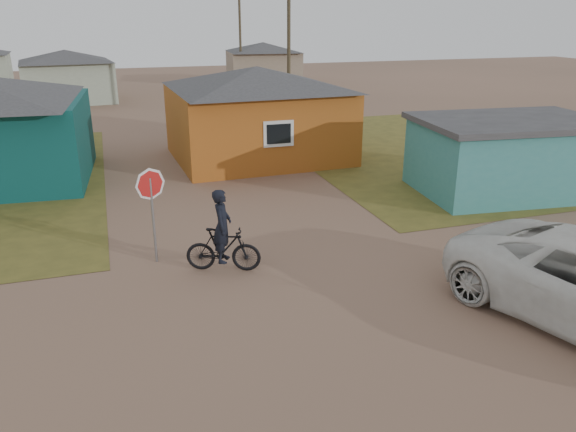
% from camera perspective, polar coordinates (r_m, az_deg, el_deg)
% --- Properties ---
extents(ground, '(120.00, 120.00, 0.00)m').
position_cam_1_polar(ground, '(11.64, 3.23, -11.02)').
color(ground, '#85614D').
extents(grass_ne, '(20.00, 18.00, 0.00)m').
position_cam_1_polar(grass_ne, '(29.07, 20.18, 6.84)').
color(grass_ne, brown).
rests_on(grass_ne, ground).
extents(house_yellow, '(7.72, 6.76, 3.90)m').
position_cam_1_polar(house_yellow, '(24.41, -3.09, 10.52)').
color(house_yellow, '#A9561A').
rests_on(house_yellow, ground).
extents(shed_turquoise, '(6.71, 4.93, 2.60)m').
position_cam_1_polar(shed_turquoise, '(21.09, 21.46, 5.75)').
color(shed_turquoise, teal).
rests_on(shed_turquoise, ground).
extents(house_pale_west, '(7.04, 6.15, 3.60)m').
position_cam_1_polar(house_pale_west, '(43.54, -21.51, 13.15)').
color(house_pale_west, '#99A58E').
rests_on(house_pale_west, ground).
extents(house_beige_east, '(6.95, 6.05, 3.60)m').
position_cam_1_polar(house_beige_east, '(51.31, -2.52, 15.29)').
color(house_beige_east, gray).
rests_on(house_beige_east, ground).
extents(utility_pole_near, '(1.40, 0.20, 8.00)m').
position_cam_1_polar(utility_pole_near, '(32.95, 0.08, 16.71)').
color(utility_pole_near, '#453B29').
rests_on(utility_pole_near, ground).
extents(utility_pole_far, '(1.40, 0.20, 8.00)m').
position_cam_1_polar(utility_pole_far, '(48.62, -4.88, 17.68)').
color(utility_pole_far, '#453B29').
rests_on(utility_pole_far, ground).
extents(stop_sign, '(0.81, 0.08, 2.47)m').
position_cam_1_polar(stop_sign, '(14.14, -13.74, 2.20)').
color(stop_sign, gray).
rests_on(stop_sign, ground).
extents(cyclist, '(1.90, 1.15, 2.08)m').
position_cam_1_polar(cyclist, '(13.70, -6.63, -2.61)').
color(cyclist, black).
rests_on(cyclist, ground).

